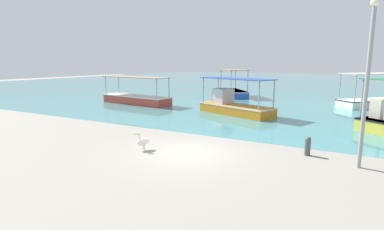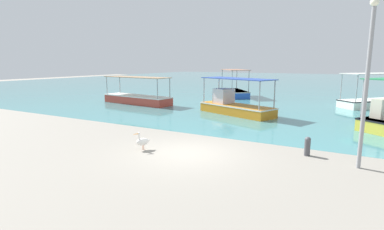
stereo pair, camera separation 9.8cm
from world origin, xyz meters
name	(u,v)px [view 1 (the left image)]	position (x,y,z in m)	size (l,w,h in m)	color
ground	(188,153)	(0.00, 0.00, 0.00)	(120.00, 120.00, 0.00)	gray
harbor_water	(319,83)	(0.00, 48.00, 0.00)	(110.00, 90.00, 0.00)	teal
fishing_boat_outer	(136,98)	(-11.33, 10.68, 0.52)	(7.05, 2.67, 2.39)	#BC3D31
fishing_boat_near_left	(374,101)	(7.25, 18.59, 0.52)	(5.72, 5.84, 2.79)	white
fishing_boat_near_right	(233,91)	(-5.81, 20.29, 0.54)	(4.64, 5.35, 2.90)	blue
fishing_boat_center	(234,105)	(-1.76, 9.84, 0.62)	(6.00, 3.80, 2.55)	orange
pelican	(143,141)	(-1.89, -0.53, 0.38)	(0.47, 0.77, 0.80)	#E0997A
lamp_post	(368,76)	(6.13, 1.42, 3.21)	(0.28, 0.28, 5.70)	gray
mooring_bollard	(308,145)	(4.33, 2.04, 0.41)	(0.24, 0.24, 0.77)	#47474C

